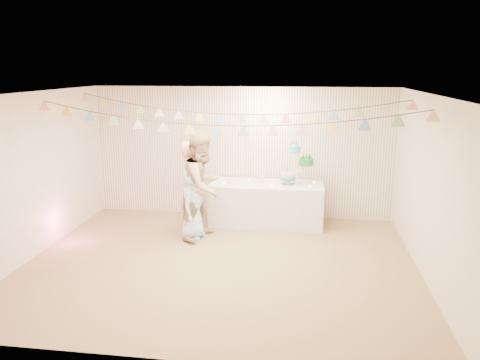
# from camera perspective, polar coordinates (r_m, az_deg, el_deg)

# --- Properties ---
(floor) EXTENTS (6.00, 6.00, 0.00)m
(floor) POSITION_cam_1_polar(r_m,az_deg,el_deg) (7.38, -2.44, -10.12)
(floor) COLOR olive
(floor) RESTS_ON ground
(ceiling) EXTENTS (6.00, 6.00, 0.00)m
(ceiling) POSITION_cam_1_polar(r_m,az_deg,el_deg) (6.77, -2.66, 10.46)
(ceiling) COLOR white
(ceiling) RESTS_ON ground
(back_wall) EXTENTS (6.00, 6.00, 0.00)m
(back_wall) POSITION_cam_1_polar(r_m,az_deg,el_deg) (9.38, 0.23, 3.35)
(back_wall) COLOR white
(back_wall) RESTS_ON ground
(front_wall) EXTENTS (6.00, 6.00, 0.00)m
(front_wall) POSITION_cam_1_polar(r_m,az_deg,el_deg) (4.64, -8.21, -7.64)
(front_wall) COLOR white
(front_wall) RESTS_ON ground
(left_wall) EXTENTS (5.00, 5.00, 0.00)m
(left_wall) POSITION_cam_1_polar(r_m,az_deg,el_deg) (8.06, -24.01, 0.46)
(left_wall) COLOR white
(left_wall) RESTS_ON ground
(right_wall) EXTENTS (5.00, 5.00, 0.00)m
(right_wall) POSITION_cam_1_polar(r_m,az_deg,el_deg) (7.07, 22.11, -1.07)
(right_wall) COLOR white
(right_wall) RESTS_ON ground
(table) EXTENTS (2.15, 0.86, 0.81)m
(table) POSITION_cam_1_polar(r_m,az_deg,el_deg) (9.05, 3.25, -2.90)
(table) COLOR silver
(table) RESTS_ON floor
(cake_stand) EXTENTS (0.68, 0.40, 0.76)m
(cake_stand) POSITION_cam_1_polar(r_m,az_deg,el_deg) (8.89, 6.87, 1.58)
(cake_stand) COLOR silver
(cake_stand) RESTS_ON table
(cake_bottom) EXTENTS (0.31, 0.31, 0.15)m
(cake_bottom) POSITION_cam_1_polar(r_m,az_deg,el_deg) (8.90, 5.84, -0.33)
(cake_bottom) COLOR teal
(cake_bottom) RESTS_ON cake_stand
(cake_middle) EXTENTS (0.27, 0.27, 0.22)m
(cake_middle) POSITION_cam_1_polar(r_m,az_deg,el_deg) (8.98, 8.03, 1.50)
(cake_middle) COLOR #1A7B2B
(cake_middle) RESTS_ON cake_stand
(cake_top_tier) EXTENTS (0.25, 0.25, 0.19)m
(cake_top_tier) POSITION_cam_1_polar(r_m,az_deg,el_deg) (8.82, 6.52, 3.10)
(cake_top_tier) COLOR #4AB6EA
(cake_top_tier) RESTS_ON cake_stand
(platter) EXTENTS (0.35, 0.35, 0.02)m
(platter) POSITION_cam_1_polar(r_m,az_deg,el_deg) (8.96, -0.00, -0.68)
(platter) COLOR white
(platter) RESTS_ON table
(posy) EXTENTS (0.12, 0.12, 0.14)m
(posy) POSITION_cam_1_polar(r_m,az_deg,el_deg) (9.00, 2.61, -0.22)
(posy) COLOR white
(posy) RESTS_ON table
(person_adult_a) EXTENTS (0.44, 0.64, 1.69)m
(person_adult_a) POSITION_cam_1_polar(r_m,az_deg,el_deg) (8.48, -5.80, -0.96)
(person_adult_a) COLOR #FF9C85
(person_adult_a) RESTS_ON floor
(person_adult_b) EXTENTS (0.96, 1.09, 1.88)m
(person_adult_b) POSITION_cam_1_polar(r_m,az_deg,el_deg) (8.21, -4.56, -0.73)
(person_adult_b) COLOR tan
(person_adult_b) RESTS_ON floor
(person_child) EXTENTS (0.51, 0.68, 1.28)m
(person_child) POSITION_cam_1_polar(r_m,az_deg,el_deg) (8.26, -5.77, -2.85)
(person_child) COLOR #B4D5FF
(person_child) RESTS_ON floor
(bunting_back) EXTENTS (5.60, 1.10, 0.40)m
(bunting_back) POSITION_cam_1_polar(r_m,az_deg,el_deg) (7.87, -1.15, 9.09)
(bunting_back) COLOR pink
(bunting_back) RESTS_ON ceiling
(bunting_front) EXTENTS (5.60, 0.90, 0.36)m
(bunting_front) POSITION_cam_1_polar(r_m,az_deg,el_deg) (6.60, -2.96, 7.93)
(bunting_front) COLOR #72A5E5
(bunting_front) RESTS_ON ceiling
(tealight_0) EXTENTS (0.04, 0.04, 0.03)m
(tealight_0) POSITION_cam_1_polar(r_m,az_deg,el_deg) (8.89, -1.94, -0.39)
(tealight_0) COLOR #FFD88C
(tealight_0) RESTS_ON table
(tealight_1) EXTENTS (0.04, 0.04, 0.03)m
(tealight_1) POSITION_cam_1_polar(r_m,az_deg,el_deg) (9.15, 1.19, 0.01)
(tealight_1) COLOR #FFD88C
(tealight_1) RESTS_ON table
(tealight_2) EXTENTS (0.04, 0.04, 0.03)m
(tealight_2) POSITION_cam_1_polar(r_m,az_deg,el_deg) (8.72, 3.82, -0.69)
(tealight_2) COLOR #FFD88C
(tealight_2) RESTS_ON table
(tealight_3) EXTENTS (0.04, 0.04, 0.03)m
(tealight_3) POSITION_cam_1_polar(r_m,az_deg,el_deg) (9.13, 5.59, -0.07)
(tealight_3) COLOR #FFD88C
(tealight_3) RESTS_ON table
(tealight_4) EXTENTS (0.04, 0.04, 0.03)m
(tealight_4) POSITION_cam_1_polar(r_m,az_deg,el_deg) (8.74, 8.55, -0.79)
(tealight_4) COLOR #FFD88C
(tealight_4) RESTS_ON table
(tealight_5) EXTENTS (0.04, 0.04, 0.03)m
(tealight_5) POSITION_cam_1_polar(r_m,az_deg,el_deg) (9.06, 9.04, -0.29)
(tealight_5) COLOR #FFD88C
(tealight_5) RESTS_ON table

